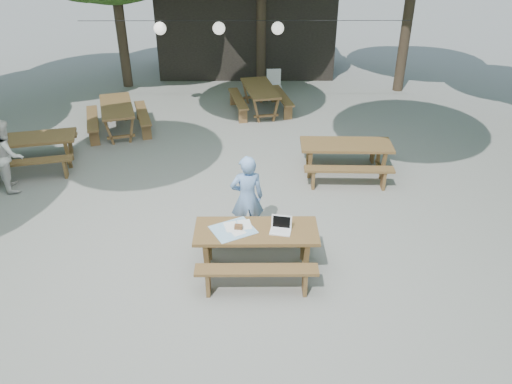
{
  "coord_description": "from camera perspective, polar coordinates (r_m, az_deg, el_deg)",
  "views": [
    {
      "loc": [
        0.72,
        -7.95,
        5.28
      ],
      "look_at": [
        0.77,
        -0.59,
        1.05
      ],
      "focal_mm": 35.0,
      "sensor_mm": 36.0,
      "label": 1
    }
  ],
  "objects": [
    {
      "name": "plastic_chair",
      "position": [
        15.93,
        2.08,
        11.48
      ],
      "size": [
        0.47,
        0.47,
        0.9
      ],
      "rotation": [
        0.0,
        0.0,
        0.07
      ],
      "color": "silver",
      "rests_on": "ground"
    },
    {
      "name": "picnic_table_nw",
      "position": [
        12.55,
        -24.2,
        4.19
      ],
      "size": [
        2.21,
        1.97,
        0.75
      ],
      "rotation": [
        0.0,
        0.0,
        0.23
      ],
      "color": "brown",
      "rests_on": "ground"
    },
    {
      "name": "main_picnic_table",
      "position": [
        8.27,
        0.03,
        -6.41
      ],
      "size": [
        2.0,
        1.58,
        0.75
      ],
      "color": "brown",
      "rests_on": "ground"
    },
    {
      "name": "pavilion",
      "position": [
        18.86,
        -1.07,
        17.99
      ],
      "size": [
        6.0,
        3.0,
        2.8
      ],
      "primitive_type": "cube",
      "color": "black",
      "rests_on": "ground"
    },
    {
      "name": "picnic_table_ne",
      "position": [
        11.33,
        10.13,
        3.8
      ],
      "size": [
        2.02,
        1.64,
        0.75
      ],
      "rotation": [
        0.0,
        0.0,
        -0.03
      ],
      "color": "brown",
      "rests_on": "ground"
    },
    {
      "name": "laptop",
      "position": [
        8.02,
        2.86,
        -4.03
      ],
      "size": [
        0.37,
        0.32,
        0.24
      ],
      "rotation": [
        0.0,
        0.0,
        -0.19
      ],
      "color": "white",
      "rests_on": "main_picnic_table"
    },
    {
      "name": "paper_lanterns",
      "position": [
        14.28,
        -4.21,
        18.17
      ],
      "size": [
        9.0,
        0.34,
        0.38
      ],
      "color": "black",
      "rests_on": "ground"
    },
    {
      "name": "ground",
      "position": [
        9.57,
        -4.63,
        -3.71
      ],
      "size": [
        80.0,
        80.0,
        0.0
      ],
      "primitive_type": "plane",
      "color": "slate",
      "rests_on": "ground"
    },
    {
      "name": "picnic_table_far_w",
      "position": [
        13.89,
        -15.49,
        8.16
      ],
      "size": [
        2.06,
        2.27,
        0.75
      ],
      "rotation": [
        0.0,
        0.0,
        1.86
      ],
      "color": "brown",
      "rests_on": "ground"
    },
    {
      "name": "second_person",
      "position": [
        11.66,
        -26.53,
        3.84
      ],
      "size": [
        0.86,
        0.93,
        1.55
      ],
      "primitive_type": "imported",
      "rotation": [
        0.0,
        0.0,
        2.03
      ],
      "color": "silver",
      "rests_on": "ground"
    },
    {
      "name": "woman",
      "position": [
        8.79,
        -1.02,
        -0.67
      ],
      "size": [
        0.64,
        0.47,
        1.63
      ],
      "primitive_type": "imported",
      "rotation": [
        0.0,
        0.0,
        3.29
      ],
      "color": "#779ED9",
      "rests_on": "ground"
    },
    {
      "name": "tabletop_clutter",
      "position": [
        8.07,
        -2.48,
        -4.23
      ],
      "size": [
        0.83,
        0.79,
        0.08
      ],
      "color": "#3C94CE",
      "rests_on": "main_picnic_table"
    },
    {
      "name": "picnic_table_far_e",
      "position": [
        14.79,
        0.47,
        10.56
      ],
      "size": [
        1.93,
        2.18,
        0.75
      ],
      "rotation": [
        0.0,
        0.0,
        1.77
      ],
      "color": "brown",
      "rests_on": "ground"
    }
  ]
}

